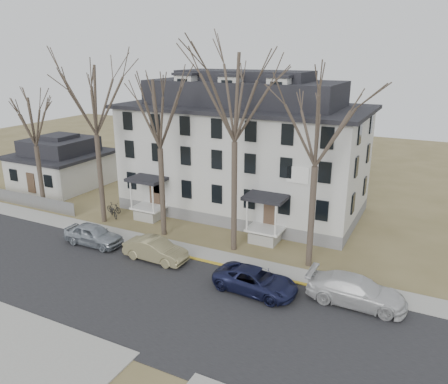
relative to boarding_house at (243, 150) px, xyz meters
The scene contains 18 objects.
ground 18.85m from the boarding_house, 83.64° to the right, with size 120.00×120.00×0.00m, color olive.
main_road 16.96m from the boarding_house, 82.85° to the right, with size 120.00×10.00×0.04m, color #27272A.
far_sidewalk 11.49m from the boarding_house, 78.64° to the right, with size 120.00×2.00×0.08m, color #A09F97.
yellow_curb 13.99m from the boarding_house, 57.18° to the right, with size 14.00×0.25×0.06m, color gold.
boarding_house is the anchor object (origin of this frame).
small_house 20.34m from the boarding_house, behind, with size 8.70×8.70×5.00m.
fence 21.48m from the boarding_house, 156.01° to the right, with size 14.00×0.06×1.20m, color gray.
tree_far_left 13.12m from the boarding_house, 137.82° to the right, with size 8.40×8.40×13.72m.
tree_mid_left 9.66m from the boarding_house, 110.20° to the right, with size 7.80×7.80×12.74m.
tree_center 10.39m from the boarding_house, 69.80° to the right, with size 9.00×9.00×14.70m.
tree_mid_right 12.51m from the boarding_house, 43.81° to the right, with size 7.80×7.80×12.74m.
tree_bungalow 18.17m from the boarding_house, 152.99° to the right, with size 6.60×6.60×10.78m.
car_silver 14.48m from the boarding_house, 118.06° to the right, with size 1.83×4.55×1.55m, color #97A0AA.
car_tan 13.03m from the boarding_house, 94.51° to the right, with size 1.57×4.51×1.49m, color #8C835A.
car_navy 15.24m from the boarding_house, 62.60° to the right, with size 2.31×5.01×1.39m, color #191D3E.
car_white 17.39m from the boarding_house, 43.47° to the right, with size 2.22×5.47×1.59m, color silver.
bicycle_left 12.38m from the boarding_house, 141.11° to the right, with size 0.62×1.77×0.93m, color black.
bicycle_right 12.44m from the boarding_house, 146.68° to the right, with size 0.43×1.53×0.92m, color black.
Camera 1 is at (13.23, -16.03, 13.50)m, focal length 35.00 mm.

